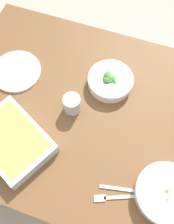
# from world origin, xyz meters

# --- Properties ---
(ground_plane) EXTENTS (6.00, 6.00, 0.00)m
(ground_plane) POSITION_xyz_m (0.00, 0.00, 0.00)
(ground_plane) COLOR #B2A899
(dining_table) EXTENTS (1.20, 0.90, 0.74)m
(dining_table) POSITION_xyz_m (0.00, 0.00, 0.65)
(dining_table) COLOR brown
(dining_table) RESTS_ON ground_plane
(stew_bowl) EXTENTS (0.23, 0.23, 0.06)m
(stew_bowl) POSITION_xyz_m (0.38, -0.22, 0.77)
(stew_bowl) COLOR white
(stew_bowl) RESTS_ON dining_table
(broccoli_bowl) EXTENTS (0.20, 0.20, 0.07)m
(broccoli_bowl) POSITION_xyz_m (0.05, 0.16, 0.77)
(broccoli_bowl) COLOR white
(broccoli_bowl) RESTS_ON dining_table
(baking_dish) EXTENTS (0.37, 0.33, 0.06)m
(baking_dish) POSITION_xyz_m (-0.23, -0.22, 0.77)
(baking_dish) COLOR silver
(baking_dish) RESTS_ON dining_table
(drink_cup) EXTENTS (0.07, 0.07, 0.08)m
(drink_cup) POSITION_xyz_m (-0.06, -0.01, 0.78)
(drink_cup) COLOR #B2BCC6
(drink_cup) RESTS_ON dining_table
(side_plate) EXTENTS (0.22, 0.22, 0.01)m
(side_plate) POSITION_xyz_m (-0.37, 0.08, 0.75)
(side_plate) COLOR white
(side_plate) RESTS_ON dining_table
(spoon_by_stew) EXTENTS (0.18, 0.05, 0.01)m
(spoon_by_stew) POSITION_xyz_m (0.25, -0.25, 0.74)
(spoon_by_stew) COLOR silver
(spoon_by_stew) RESTS_ON dining_table
(fork_on_table) EXTENTS (0.17, 0.08, 0.01)m
(fork_on_table) POSITION_xyz_m (0.21, -0.29, 0.74)
(fork_on_table) COLOR silver
(fork_on_table) RESTS_ON dining_table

